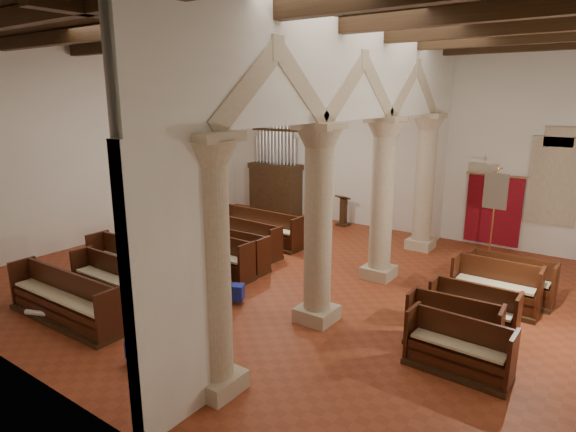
# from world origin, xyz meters

# --- Properties ---
(floor) EXTENTS (14.00, 14.00, 0.00)m
(floor) POSITION_xyz_m (0.00, 0.00, 0.00)
(floor) COLOR brown
(floor) RESTS_ON ground
(ceiling) EXTENTS (14.00, 14.00, 0.00)m
(ceiling) POSITION_xyz_m (0.00, 0.00, 6.00)
(ceiling) COLOR #2F200F
(ceiling) RESTS_ON wall_back
(wall_back) EXTENTS (14.00, 0.02, 6.00)m
(wall_back) POSITION_xyz_m (0.00, 6.00, 3.00)
(wall_back) COLOR silver
(wall_back) RESTS_ON floor
(wall_front) EXTENTS (14.00, 0.02, 6.00)m
(wall_front) POSITION_xyz_m (0.00, -6.00, 3.00)
(wall_front) COLOR silver
(wall_front) RESTS_ON floor
(wall_left) EXTENTS (0.02, 12.00, 6.00)m
(wall_left) POSITION_xyz_m (-7.00, 0.00, 3.00)
(wall_left) COLOR silver
(wall_left) RESTS_ON floor
(ceiling_beams) EXTENTS (13.80, 11.80, 0.30)m
(ceiling_beams) POSITION_xyz_m (0.00, 0.00, 5.82)
(ceiling_beams) COLOR #3A2612
(ceiling_beams) RESTS_ON wall_back
(arcade) EXTENTS (0.90, 11.90, 6.00)m
(arcade) POSITION_xyz_m (1.80, 0.00, 3.56)
(arcade) COLOR #C2AD90
(arcade) RESTS_ON floor
(window_back) EXTENTS (1.00, 0.03, 2.20)m
(window_back) POSITION_xyz_m (5.00, 5.98, 2.20)
(window_back) COLOR #398265
(window_back) RESTS_ON wall_back
(pipe_organ) EXTENTS (2.10, 0.85, 4.40)m
(pipe_organ) POSITION_xyz_m (-4.50, 5.50, 1.37)
(pipe_organ) COLOR #3A2612
(pipe_organ) RESTS_ON floor
(lectern) EXTENTS (0.49, 0.50, 1.14)m
(lectern) POSITION_xyz_m (-1.45, 5.49, 0.47)
(lectern) COLOR #321B0F
(lectern) RESTS_ON floor
(dossal_curtain) EXTENTS (1.80, 0.07, 2.17)m
(dossal_curtain) POSITION_xyz_m (3.50, 5.92, 1.17)
(dossal_curtain) COLOR maroon
(dossal_curtain) RESTS_ON floor
(processional_banner) EXTENTS (0.63, 0.80, 2.75)m
(processional_banner) POSITION_xyz_m (3.85, 4.24, 0.84)
(processional_banner) COLOR #3A2612
(processional_banner) RESTS_ON floor
(hymnal_box_a) EXTENTS (0.33, 0.27, 0.32)m
(hymnal_box_a) POSITION_xyz_m (0.11, -4.72, 0.26)
(hymnal_box_a) COLOR navy
(hymnal_box_a) RESTS_ON floor
(hymnal_box_b) EXTENTS (0.43, 0.40, 0.35)m
(hymnal_box_b) POSITION_xyz_m (-0.13, -1.83, 0.27)
(hymnal_box_b) COLOR #16239A
(hymnal_box_b) RESTS_ON floor
(hymnal_box_c) EXTENTS (0.37, 0.31, 0.35)m
(hymnal_box_c) POSITION_xyz_m (-1.08, -0.03, 0.28)
(hymnal_box_c) COLOR navy
(hymnal_box_c) RESTS_ON floor
(tube_heater_a) EXTENTS (1.08, 0.55, 0.11)m
(tube_heater_a) POSITION_xyz_m (-2.69, -4.74, 0.16)
(tube_heater_a) COLOR white
(tube_heater_a) RESTS_ON floor
(tube_heater_b) EXTENTS (1.01, 0.46, 0.10)m
(tube_heater_b) POSITION_xyz_m (-1.30, -3.19, 0.16)
(tube_heater_b) COLOR white
(tube_heater_b) RESTS_ON floor
(nave_pew_0) EXTENTS (3.17, 0.74, 1.05)m
(nave_pew_0) POSITION_xyz_m (-2.43, -4.56, 0.34)
(nave_pew_0) COLOR #3A2612
(nave_pew_0) RESTS_ON floor
(nave_pew_1) EXTENTS (3.07, 0.71, 1.02)m
(nave_pew_1) POSITION_xyz_m (-2.22, -3.33, 0.33)
(nave_pew_1) COLOR #3A2612
(nave_pew_1) RESTS_ON floor
(nave_pew_2) EXTENTS (3.36, 0.77, 1.14)m
(nave_pew_2) POSITION_xyz_m (-2.59, -2.53, 0.38)
(nave_pew_2) COLOR #3A2612
(nave_pew_2) RESTS_ON floor
(nave_pew_3) EXTENTS (2.57, 0.74, 0.98)m
(nave_pew_3) POSITION_xyz_m (-2.13, -1.56, 0.32)
(nave_pew_3) COLOR #3A2612
(nave_pew_3) RESTS_ON floor
(nave_pew_4) EXTENTS (3.15, 0.77, 1.04)m
(nave_pew_4) POSITION_xyz_m (-2.21, -0.77, 0.34)
(nave_pew_4) COLOR #3A2612
(nave_pew_4) RESTS_ON floor
(nave_pew_5) EXTENTS (2.99, 0.68, 1.01)m
(nave_pew_5) POSITION_xyz_m (-2.18, -0.11, 0.33)
(nave_pew_5) COLOR #3A2612
(nave_pew_5) RESTS_ON floor
(nave_pew_6) EXTENTS (2.95, 0.79, 0.98)m
(nave_pew_6) POSITION_xyz_m (-2.52, 1.03, 0.32)
(nave_pew_6) COLOR #3A2612
(nave_pew_6) RESTS_ON floor
(nave_pew_7) EXTENTS (3.21, 0.81, 1.06)m
(nave_pew_7) POSITION_xyz_m (-2.64, 2.03, 0.35)
(nave_pew_7) COLOR #3A2612
(nave_pew_7) RESTS_ON floor
(aisle_pew_0) EXTENTS (1.75, 0.70, 0.97)m
(aisle_pew_0) POSITION_xyz_m (4.76, -1.78, 0.33)
(aisle_pew_0) COLOR #3A2612
(aisle_pew_0) RESTS_ON floor
(aisle_pew_1) EXTENTS (1.69, 0.73, 0.98)m
(aisle_pew_1) POSITION_xyz_m (4.45, -1.04, 0.33)
(aisle_pew_1) COLOR #3A2612
(aisle_pew_1) RESTS_ON floor
(aisle_pew_2) EXTENTS (1.66, 0.65, 0.98)m
(aisle_pew_2) POSITION_xyz_m (4.58, -0.19, 0.33)
(aisle_pew_2) COLOR #3A2612
(aisle_pew_2) RESTS_ON floor
(aisle_pew_3) EXTENTS (1.81, 0.73, 1.08)m
(aisle_pew_3) POSITION_xyz_m (4.67, 1.24, 0.37)
(aisle_pew_3) COLOR #3A2612
(aisle_pew_3) RESTS_ON floor
(aisle_pew_4) EXTENTS (1.89, 0.75, 1.02)m
(aisle_pew_4) POSITION_xyz_m (4.82, 1.97, 0.35)
(aisle_pew_4) COLOR #3A2612
(aisle_pew_4) RESTS_ON floor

